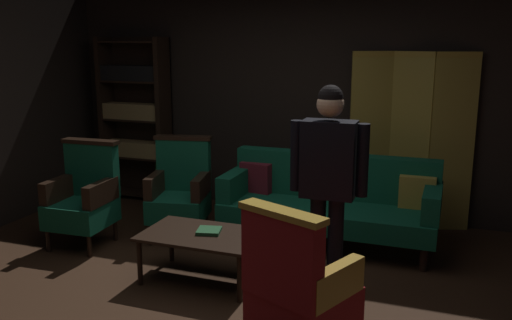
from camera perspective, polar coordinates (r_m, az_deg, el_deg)
name	(u,v)px	position (r m, az deg, el deg)	size (l,w,h in m)	color
ground_plane	(222,294)	(4.55, -3.60, -13.87)	(10.00, 10.00, 0.00)	#331E11
back_wall	(305,94)	(6.42, 5.15, 6.93)	(7.20, 0.10, 2.80)	black
folding_screen	(410,138)	(6.09, 15.85, 2.26)	(1.29, 0.24, 1.90)	#B29338
bookshelf	(136,116)	(7.10, -12.51, 4.51)	(0.90, 0.32, 2.05)	black
velvet_couch	(330,199)	(5.52, 7.75, -4.12)	(2.12, 0.78, 0.88)	black
coffee_table	(202,238)	(4.67, -5.68, -8.18)	(1.00, 0.64, 0.42)	black
armchair_gilt_accent	(298,287)	(3.54, 4.41, -13.12)	(0.76, 0.76, 1.04)	#B78E33
armchair_wing_left	(84,197)	(5.68, -17.57, -3.70)	(0.61, 0.61, 1.04)	black
armchair_wing_right	(180,191)	(5.68, -7.96, -3.23)	(0.69, 0.68, 1.04)	black
standing_figure	(328,176)	(4.10, 7.58, -1.63)	(0.59, 0.23, 1.70)	black
potted_plant	(181,172)	(6.41, -7.90, -1.22)	(0.59, 0.59, 0.88)	brown
book_green_cloth	(209,231)	(4.66, -4.95, -7.40)	(0.19, 0.19, 0.03)	#1E4C28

